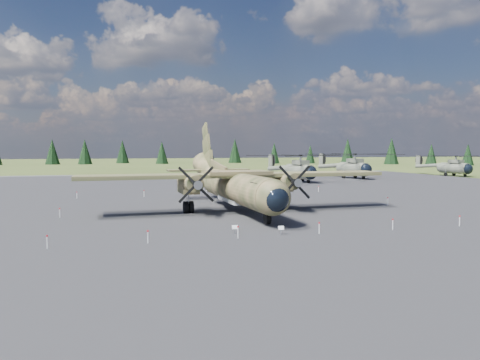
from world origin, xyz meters
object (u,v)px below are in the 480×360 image
object	(u,v)px
helicopter_mid	(353,161)
transport_plane	(234,182)
helicopter_far	(454,162)
helicopter_near	(299,163)

from	to	relation	value
helicopter_mid	transport_plane	bearing A→B (deg)	-139.16
helicopter_mid	helicopter_far	bearing A→B (deg)	-4.12
helicopter_near	helicopter_far	xyz separation A→B (m)	(40.05, 7.64, -0.32)
helicopter_near	helicopter_mid	bearing A→B (deg)	16.13
transport_plane	helicopter_near	size ratio (longest dim) A/B	1.23
transport_plane	helicopter_near	bearing A→B (deg)	56.87
transport_plane	helicopter_far	size ratio (longest dim) A/B	1.34
helicopter_far	helicopter_mid	bearing A→B (deg)	174.70
helicopter_near	helicopter_mid	world-z (taller)	helicopter_mid
helicopter_mid	helicopter_far	world-z (taller)	helicopter_mid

